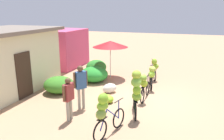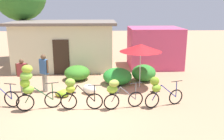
# 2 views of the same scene
# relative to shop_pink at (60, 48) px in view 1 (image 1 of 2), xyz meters

# --- Properties ---
(ground_plane) EXTENTS (60.00, 60.00, 0.00)m
(ground_plane) POSITION_rel_shop_pink_xyz_m (-4.16, -6.45, -1.25)
(ground_plane) COLOR tan
(shop_pink) EXTENTS (3.20, 2.80, 2.50)m
(shop_pink) POSITION_rel_shop_pink_xyz_m (0.00, 0.00, 0.00)
(shop_pink) COLOR #D44670
(shop_pink) RESTS_ON ground
(hedge_bush_front_left) EXTENTS (1.35, 1.43, 0.76)m
(hedge_bush_front_left) POSITION_rel_shop_pink_xyz_m (-4.69, -2.79, -0.87)
(hedge_bush_front_left) COLOR #3A7E24
(hedge_bush_front_left) RESTS_ON ground
(hedge_bush_front_right) EXTENTS (1.45, 1.51, 0.81)m
(hedge_bush_front_right) POSITION_rel_shop_pink_xyz_m (-2.60, -3.64, -0.84)
(hedge_bush_front_right) COLOR #298C2E
(hedge_bush_front_right) RESTS_ON ground
(hedge_bush_mid) EXTENTS (1.24, 1.22, 0.87)m
(hedge_bush_mid) POSITION_rel_shop_pink_xyz_m (-1.19, -3.17, -0.82)
(hedge_bush_mid) COLOR #2F872F
(hedge_bush_mid) RESTS_ON ground
(market_umbrella) EXTENTS (1.97, 1.97, 2.11)m
(market_umbrella) POSITION_rel_shop_pink_xyz_m (-1.56, -4.21, 0.68)
(market_umbrella) COLOR beige
(market_umbrella) RESTS_ON ground
(bicycle_leftmost) EXTENTS (1.61, 0.55, 1.47)m
(bicycle_leftmost) POSITION_rel_shop_pink_xyz_m (-7.60, -6.21, -0.42)
(bicycle_leftmost) COLOR black
(bicycle_leftmost) RESTS_ON ground
(bicycle_near_pile) EXTENTS (1.62, 0.62, 1.77)m
(bicycle_near_pile) POSITION_rel_shop_pink_xyz_m (-6.04, -6.76, -0.21)
(bicycle_near_pile) COLOR black
(bicycle_near_pile) RESTS_ON ground
(bicycle_center_loaded) EXTENTS (1.62, 0.36, 1.23)m
(bicycle_center_loaded) POSITION_rel_shop_pink_xyz_m (-4.39, -6.73, -0.54)
(bicycle_center_loaded) COLOR black
(bicycle_center_loaded) RESTS_ON ground
(bicycle_by_shop) EXTENTS (1.56, 0.57, 1.19)m
(bicycle_by_shop) POSITION_rel_shop_pink_xyz_m (-2.82, -6.77, -0.53)
(bicycle_by_shop) COLOR black
(bicycle_by_shop) RESTS_ON ground
(bicycle_rightmost) EXTENTS (1.63, 0.68, 1.23)m
(bicycle_rightmost) POSITION_rel_shop_pink_xyz_m (-1.20, -6.64, -0.54)
(bicycle_rightmost) COLOR black
(bicycle_rightmost) RESTS_ON ground
(banana_pile_on_ground) EXTENTS (0.73, 0.61, 0.32)m
(banana_pile_on_ground) POSITION_rel_shop_pink_xyz_m (-5.08, -5.35, -1.10)
(banana_pile_on_ground) COLOR #81B424
(banana_pile_on_ground) RESTS_ON ground
(produce_sack) EXTENTS (0.82, 0.79, 0.44)m
(produce_sack) POSITION_rel_shop_pink_xyz_m (-3.94, -5.02, -1.03)
(produce_sack) COLOR silver
(produce_sack) RESTS_ON ground
(person_vendor) EXTENTS (0.48, 0.40, 1.74)m
(person_vendor) POSITION_rel_shop_pink_xyz_m (-5.98, -4.60, -0.18)
(person_vendor) COLOR gray
(person_vendor) RESTS_ON ground
(person_bystander) EXTENTS (0.58, 0.23, 1.54)m
(person_bystander) POSITION_rel_shop_pink_xyz_m (-6.96, -4.63, -0.31)
(person_bystander) COLOR gray
(person_bystander) RESTS_ON ground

